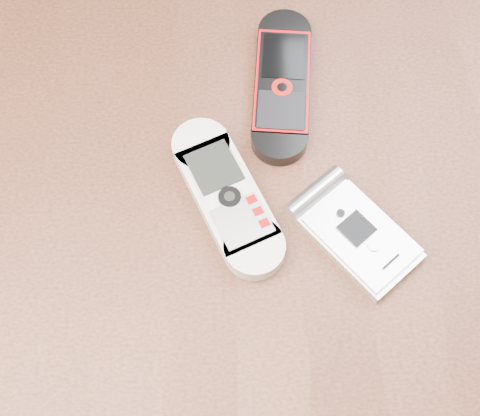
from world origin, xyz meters
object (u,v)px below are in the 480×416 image
Objects in this scene: nokia_white at (227,196)px; nokia_black_red at (282,84)px; motorola_razr at (358,235)px; table at (235,258)px.

nokia_black_red is at bearing 40.90° from nokia_white.
nokia_white is at bearing 120.40° from motorola_razr.
nokia_white is 0.11m from motorola_razr.
nokia_black_red reaches higher than table.
table is 0.17m from nokia_black_red.
motorola_razr is at bearing -64.92° from nokia_black_red.
nokia_white is at bearing -109.63° from nokia_black_red.
nokia_white is 1.39× the size of motorola_razr.
table is 7.80× the size of nokia_white.
motorola_razr is (0.10, -0.02, 0.11)m from table.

